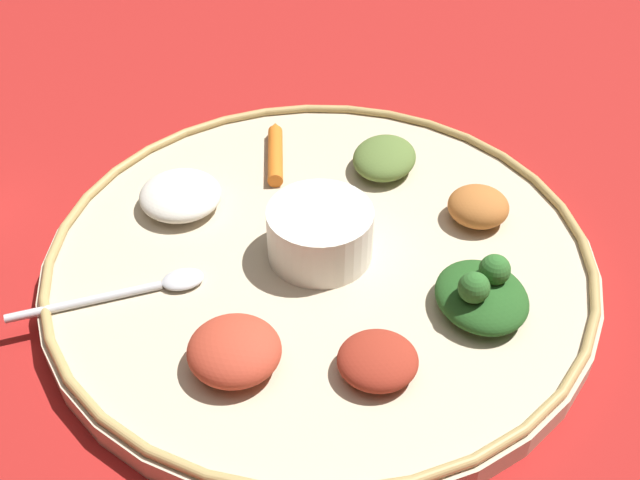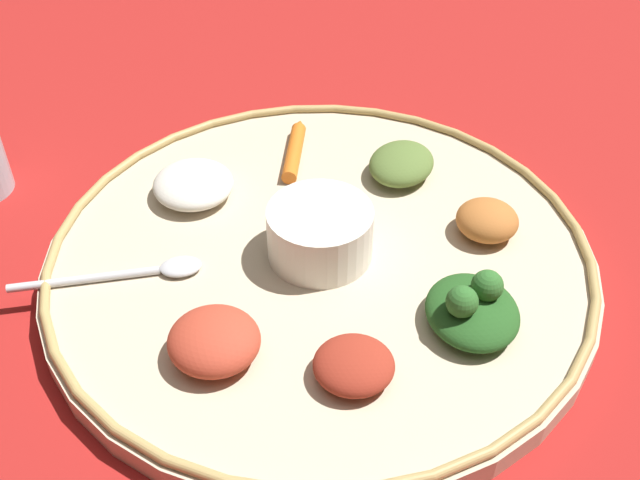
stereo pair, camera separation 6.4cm
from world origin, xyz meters
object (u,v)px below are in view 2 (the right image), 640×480
greens_pile (473,309)px  carrot_near_spoon (295,149)px  spoon (138,272)px  center_bowl (320,231)px

greens_pile → carrot_near_spoon: greens_pile is taller
carrot_near_spoon → greens_pile: bearing=103.4°
spoon → greens_pile: 0.27m
spoon → greens_pile: greens_pile is taller
spoon → greens_pile: (-0.23, 0.13, 0.01)m
center_bowl → greens_pile: (-0.08, 0.11, -0.01)m
center_bowl → spoon: bearing=-8.2°
greens_pile → carrot_near_spoon: size_ratio=0.96×
spoon → carrot_near_spoon: size_ratio=1.62×
carrot_near_spoon → spoon: bearing=35.6°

